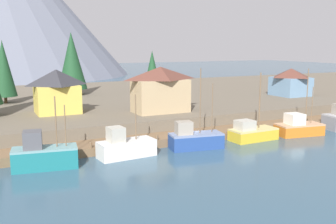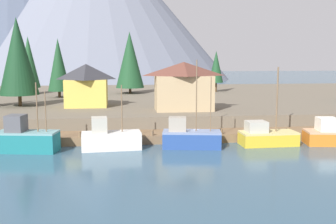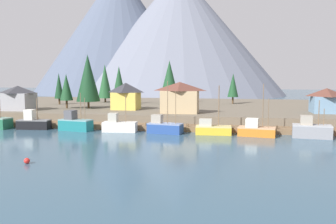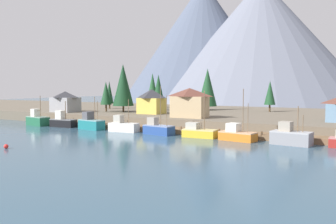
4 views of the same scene
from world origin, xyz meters
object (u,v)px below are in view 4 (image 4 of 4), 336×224
(fishing_boat_white, at_px, (123,126))
(fishing_boat_blue, at_px, (158,129))
(fishing_boat_yellow, at_px, (199,132))
(house_tan, at_px, (190,103))
(fishing_boat_green, at_px, (38,120))
(fishing_boat_black, at_px, (63,121))
(fishing_boat_grey, at_px, (291,137))
(conifer_near_right, at_px, (123,85))
(house_grey, at_px, (65,101))
(conifer_back_right, at_px, (153,89))
(conifer_mid_left, at_px, (109,92))
(conifer_near_left, at_px, (270,93))
(fishing_boat_teal, at_px, (91,123))
(house_yellow, at_px, (152,101))
(channel_buoy, at_px, (6,146))
(conifer_back_left, at_px, (207,87))
(conifer_centre, at_px, (106,93))
(conifer_mid_right, at_px, (158,90))
(fishing_boat_orange, at_px, (237,134))

(fishing_boat_white, distance_m, fishing_boat_blue, 8.66)
(fishing_boat_yellow, distance_m, house_tan, 14.72)
(fishing_boat_green, xyz_separation_m, fishing_boat_black, (7.92, 0.47, -0.04))
(fishing_boat_grey, distance_m, conifer_near_right, 52.22)
(house_grey, bearing_deg, conifer_back_right, 68.70)
(fishing_boat_grey, xyz_separation_m, conifer_mid_left, (-60.56, 29.15, 6.25))
(fishing_boat_grey, relative_size, house_tan, 0.81)
(house_tan, distance_m, conifer_near_left, 29.87)
(fishing_boat_yellow, bearing_deg, fishing_boat_teal, 178.67)
(fishing_boat_grey, xyz_separation_m, house_yellow, (-37.90, 17.85, 4.38))
(conifer_near_left, height_order, conifer_back_right, conifer_back_right)
(fishing_boat_yellow, xyz_separation_m, conifer_near_right, (-31.19, 18.71, 8.85))
(fishing_boat_green, relative_size, channel_buoy, 10.38)
(fishing_boat_teal, distance_m, fishing_boat_yellow, 26.02)
(fishing_boat_black, xyz_separation_m, conifer_back_right, (0.62, 38.69, 7.45))
(fishing_boat_yellow, relative_size, conifer_back_left, 0.71)
(fishing_boat_yellow, height_order, conifer_centre, conifer_centre)
(fishing_boat_teal, relative_size, fishing_boat_yellow, 0.83)
(fishing_boat_teal, relative_size, conifer_near_left, 0.85)
(fishing_boat_grey, height_order, house_yellow, house_yellow)
(conifer_near_left, bearing_deg, conifer_back_left, -174.69)
(house_yellow, height_order, conifer_mid_right, conifer_mid_right)
(fishing_boat_orange, relative_size, conifer_mid_right, 0.86)
(fishing_boat_white, height_order, conifer_back_right, conifer_back_right)
(fishing_boat_black, height_order, conifer_mid_right, conifer_mid_right)
(fishing_boat_yellow, relative_size, channel_buoy, 12.44)
(fishing_boat_blue, relative_size, fishing_boat_grey, 1.44)
(house_grey, height_order, conifer_back_left, conifer_back_left)
(fishing_boat_yellow, bearing_deg, fishing_boat_blue, 179.86)
(conifer_centre, bearing_deg, conifer_near_left, 28.42)
(conifer_centre, bearing_deg, conifer_back_right, 84.09)
(fishing_boat_teal, bearing_deg, fishing_boat_black, -172.83)
(fishing_boat_yellow, height_order, conifer_near_right, conifer_near_right)
(fishing_boat_yellow, bearing_deg, house_tan, 121.39)
(conifer_mid_left, relative_size, channel_buoy, 12.28)
(house_yellow, relative_size, house_grey, 0.90)
(fishing_boat_orange, distance_m, conifer_mid_left, 59.50)
(fishing_boat_green, bearing_deg, conifer_back_left, 63.02)
(fishing_boat_yellow, xyz_separation_m, channel_buoy, (-20.36, -25.76, -0.67))
(conifer_back_left, bearing_deg, fishing_boat_orange, -59.88)
(fishing_boat_black, relative_size, conifer_mid_right, 0.61)
(house_grey, height_order, channel_buoy, house_grey)
(fishing_boat_teal, distance_m, conifer_near_right, 21.41)
(fishing_boat_white, distance_m, fishing_boat_grey, 33.97)
(fishing_boat_green, distance_m, conifer_back_left, 48.08)
(house_tan, xyz_separation_m, conifer_back_right, (-26.66, 27.13, 2.87))
(fishing_boat_black, xyz_separation_m, conifer_centre, (-1.55, 17.77, 6.32))
(conifer_mid_right, height_order, channel_buoy, conifer_mid_right)
(conifer_back_right, bearing_deg, channel_buoy, -77.83)
(fishing_boat_blue, xyz_separation_m, house_yellow, (-12.59, 17.66, 4.56))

